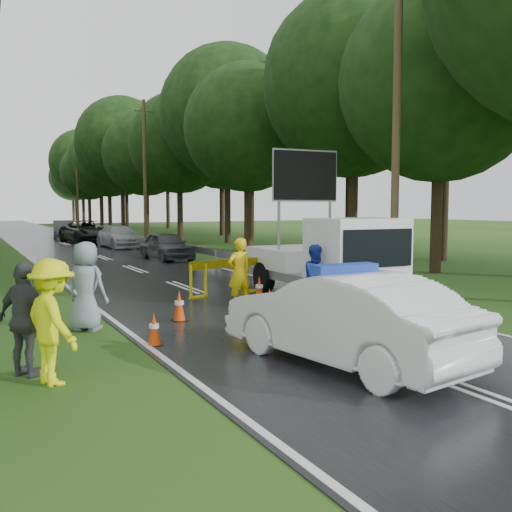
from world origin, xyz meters
TOP-DOWN VIEW (x-y plane):
  - ground at (0.00, 0.00)m, footprint 160.00×160.00m
  - road at (0.00, 30.00)m, footprint 7.00×140.00m
  - guardrail at (3.70, 29.67)m, footprint 0.12×60.06m
  - utility_pole_near at (5.20, 2.00)m, footprint 1.40×0.24m
  - utility_pole_mid at (5.20, 28.00)m, footprint 1.40×0.24m
  - utility_pole_far at (5.20, 54.00)m, footprint 1.40×0.24m
  - tree_right_near at (9.00, 2.00)m, footprint 7.92×7.92m
  - police_sedan at (-0.80, -3.71)m, footprint 2.41×4.87m
  - work_truck at (2.80, 1.91)m, footprint 2.56×5.43m
  - barrier at (0.57, 4.00)m, footprint 2.55×0.54m
  - officer at (0.03, 2.00)m, footprint 0.68×0.47m
  - civilian at (1.44, 0.50)m, footprint 0.91×0.76m
  - bystander_left at (-5.23, -2.55)m, footprint 1.04×1.37m
  - bystander_mid at (-5.54, -1.97)m, footprint 0.99×1.09m
  - bystander_right at (-4.07, 0.97)m, footprint 1.08×1.09m
  - queue_car_first at (2.57, 15.58)m, footprint 1.90×4.19m
  - queue_car_second at (2.53, 24.67)m, footprint 2.33×5.00m
  - queue_car_third at (1.66, 30.67)m, footprint 3.35×6.07m
  - queue_car_fourth at (0.96, 36.67)m, footprint 2.11×4.68m
  - cone_near_left at (-3.21, -1.00)m, footprint 0.30×0.30m
  - cone_center at (-0.17, 0.00)m, footprint 0.36×0.36m
  - cone_far at (0.88, 2.50)m, footprint 0.34×0.34m
  - cone_left_mid at (-2.00, 0.96)m, footprint 0.34×0.34m
  - cone_right at (3.50, 1.50)m, footprint 0.39×0.39m

SIDE VIEW (x-z plane):
  - ground at x=0.00m, z-range 0.00..0.00m
  - road at x=0.00m, z-range 0.00..0.02m
  - cone_near_left at x=-3.21m, z-range -0.01..0.63m
  - cone_far at x=0.88m, z-range -0.01..0.71m
  - cone_left_mid at x=-2.00m, z-range -0.01..0.71m
  - cone_center at x=-0.17m, z-range -0.01..0.75m
  - cone_right at x=3.50m, z-range -0.01..0.81m
  - guardrail at x=3.70m, z-range 0.20..0.90m
  - queue_car_first at x=2.57m, z-range 0.00..1.40m
  - queue_car_second at x=2.53m, z-range 0.00..1.41m
  - queue_car_fourth at x=0.96m, z-range 0.00..1.49m
  - police_sedan at x=-0.80m, z-range -0.07..1.62m
  - queue_car_third at x=1.66m, z-range 0.00..1.61m
  - barrier at x=0.57m, z-range 0.27..1.34m
  - civilian at x=1.44m, z-range 0.00..1.69m
  - bystander_mid at x=-5.54m, z-range 0.00..1.79m
  - officer at x=0.03m, z-range 0.00..1.82m
  - bystander_left at x=-5.23m, z-range 0.00..1.88m
  - bystander_right at x=-4.07m, z-range 0.00..1.90m
  - work_truck at x=2.80m, z-range -0.98..3.29m
  - utility_pole_near at x=5.20m, z-range 0.06..10.06m
  - utility_pole_mid at x=5.20m, z-range 0.06..10.06m
  - utility_pole_far at x=5.20m, z-range 0.06..10.06m
  - tree_right_near at x=9.00m, z-range 1.79..13.31m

